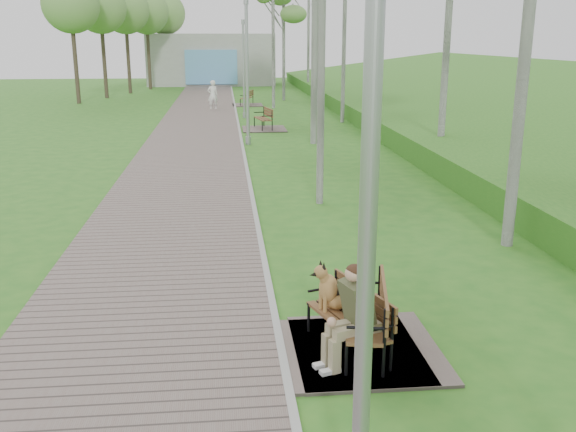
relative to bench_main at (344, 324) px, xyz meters
The scene contains 13 objects.
walkway 17.48m from the bench_main, 98.21° to the left, with size 3.50×67.00×0.04m, color #74655E.
kerb 17.32m from the bench_main, 92.47° to the left, with size 0.10×67.00×0.05m, color #999993.
embankment 19.40m from the bench_main, 54.54° to the left, with size 14.00×70.00×1.60m, color #4C8929.
building_north 46.85m from the bench_main, 92.75° to the left, with size 10.00×5.20×4.00m.
bench_main is the anchor object (origin of this frame).
bench_second 0.34m from the bench_main, 17.13° to the left, with size 1.76×1.95×1.08m.
bench_third 19.81m from the bench_main, 89.27° to the left, with size 1.79×1.99×1.10m.
bench_far 29.82m from the bench_main, 90.10° to the left, with size 1.69×1.87×1.04m.
lamp_post_near 3.56m from the bench_main, 98.23° to the right, with size 0.22×0.22×5.61m.
lamp_post_second 16.07m from the bench_main, 91.87° to the left, with size 0.19×0.19×5.02m.
lamp_post_third 23.89m from the bench_main, 90.93° to the left, with size 0.17×0.17×4.50m.
pedestrian_near 27.76m from the bench_main, 93.99° to the left, with size 0.56×0.37×1.54m, color white.
pedestrian_far 44.89m from the bench_main, 95.04° to the left, with size 0.71×0.55×1.46m, color gray.
Camera 1 is at (-0.62, -2.71, 3.70)m, focal length 40.00 mm.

